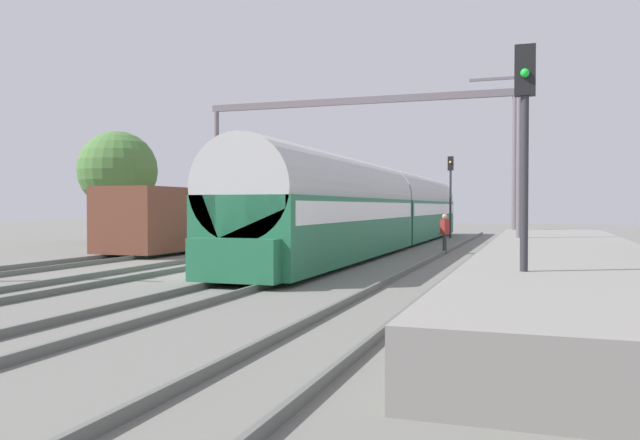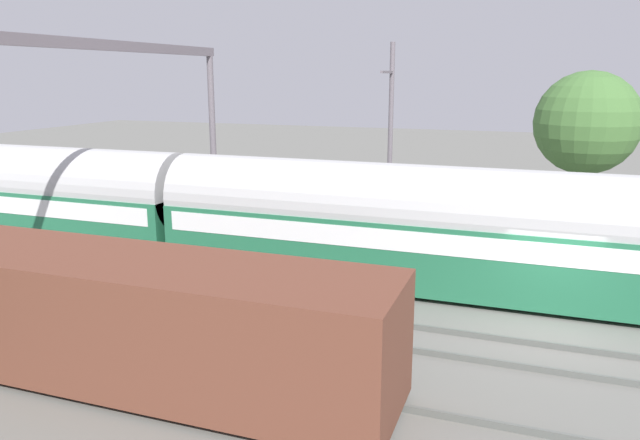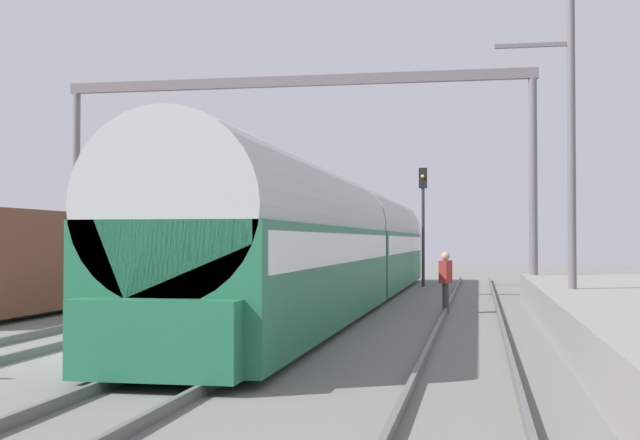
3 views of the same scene
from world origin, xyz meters
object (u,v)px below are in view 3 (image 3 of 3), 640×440
at_px(freight_car, 54,260).
at_px(railway_signal_far, 423,211).
at_px(passenger_train, 342,243).
at_px(person_crossing, 445,277).
at_px(catenary_gantry, 293,131).

bearing_deg(freight_car, railway_signal_far, 54.29).
bearing_deg(passenger_train, railway_signal_far, 80.01).
bearing_deg(passenger_train, person_crossing, -40.55).
xyz_separation_m(person_crossing, catenary_gantry, (-5.49, 5.08, 4.89)).
relative_size(freight_car, catenary_gantry, 0.77).
relative_size(freight_car, person_crossing, 7.51).
height_order(person_crossing, railway_signal_far, railway_signal_far).
distance_m(freight_car, person_crossing, 11.73).
bearing_deg(person_crossing, catenary_gantry, 69.53).
height_order(freight_car, railway_signal_far, railway_signal_far).
bearing_deg(freight_car, catenary_gantry, 41.35).
height_order(passenger_train, railway_signal_far, railway_signal_far).
distance_m(freight_car, railway_signal_far, 17.59).
relative_size(passenger_train, person_crossing, 18.99).
bearing_deg(person_crossing, passenger_train, 71.77).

